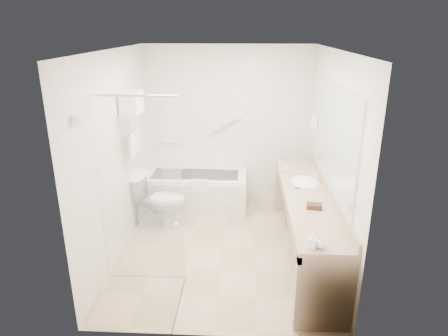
{
  "coord_description": "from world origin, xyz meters",
  "views": [
    {
      "loc": [
        0.25,
        -4.59,
        2.75
      ],
      "look_at": [
        0.0,
        0.3,
        1.0
      ],
      "focal_mm": 32.0,
      "sensor_mm": 36.0,
      "label": 1
    }
  ],
  "objects_px": {
    "amenity_basket": "(314,206)",
    "water_bottle_left": "(286,156)",
    "vanity_counter": "(306,210)",
    "toilet": "(159,201)",
    "bathtub": "(196,190)"
  },
  "relations": [
    {
      "from": "vanity_counter",
      "to": "toilet",
      "type": "relative_size",
      "value": 3.43
    },
    {
      "from": "bathtub",
      "to": "toilet",
      "type": "bearing_deg",
      "value": -124.24
    },
    {
      "from": "vanity_counter",
      "to": "water_bottle_left",
      "type": "relative_size",
      "value": 15.87
    },
    {
      "from": "toilet",
      "to": "water_bottle_left",
      "type": "distance_m",
      "value": 1.98
    },
    {
      "from": "toilet",
      "to": "bathtub",
      "type": "bearing_deg",
      "value": -29.86
    },
    {
      "from": "bathtub",
      "to": "water_bottle_left",
      "type": "relative_size",
      "value": 9.4
    },
    {
      "from": "amenity_basket",
      "to": "water_bottle_left",
      "type": "relative_size",
      "value": 0.96
    },
    {
      "from": "vanity_counter",
      "to": "amenity_basket",
      "type": "distance_m",
      "value": 0.47
    },
    {
      "from": "bathtub",
      "to": "water_bottle_left",
      "type": "height_order",
      "value": "water_bottle_left"
    },
    {
      "from": "toilet",
      "to": "water_bottle_left",
      "type": "xyz_separation_m",
      "value": [
        1.83,
        0.52,
        0.54
      ]
    },
    {
      "from": "toilet",
      "to": "amenity_basket",
      "type": "relative_size",
      "value": 4.79
    },
    {
      "from": "toilet",
      "to": "water_bottle_left",
      "type": "bearing_deg",
      "value": -69.67
    },
    {
      "from": "toilet",
      "to": "water_bottle_left",
      "type": "height_order",
      "value": "water_bottle_left"
    },
    {
      "from": "bathtub",
      "to": "water_bottle_left",
      "type": "distance_m",
      "value": 1.53
    },
    {
      "from": "bathtub",
      "to": "vanity_counter",
      "type": "xyz_separation_m",
      "value": [
        1.52,
        -1.39,
        0.36
      ]
    }
  ]
}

